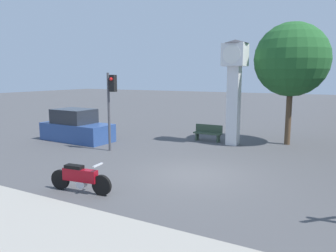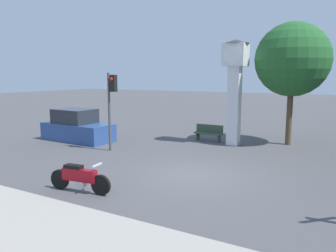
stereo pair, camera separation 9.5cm
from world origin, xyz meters
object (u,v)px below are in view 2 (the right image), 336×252
object	(u,v)px
clock_tower	(235,76)
street_tree	(292,60)
traffic_light	(111,97)
bench	(209,132)
parked_car	(77,127)
motorcycle	(79,178)

from	to	relation	value
clock_tower	street_tree	bearing A→B (deg)	30.27
traffic_light	street_tree	xyz separation A→B (m)	(7.29, 5.78, 1.85)
street_tree	bench	world-z (taller)	street_tree
traffic_light	bench	size ratio (longest dim) A/B	2.38
traffic_light	parked_car	world-z (taller)	traffic_light
clock_tower	parked_car	world-z (taller)	clock_tower
motorcycle	street_tree	world-z (taller)	street_tree
motorcycle	parked_car	xyz separation A→B (m)	(-6.17, 6.20, 0.28)
clock_tower	street_tree	xyz separation A→B (m)	(2.56, 1.50, 0.85)
motorcycle	bench	world-z (taller)	motorcycle
street_tree	parked_car	xyz separation A→B (m)	(-10.72, -4.67, -3.73)
clock_tower	traffic_light	size ratio (longest dim) A/B	1.44
bench	parked_car	distance (m)	7.50
clock_tower	traffic_light	xyz separation A→B (m)	(-4.73, -4.29, -1.00)
motorcycle	clock_tower	world-z (taller)	clock_tower
traffic_light	street_tree	bearing A→B (deg)	38.42
traffic_light	street_tree	world-z (taller)	street_tree
bench	parked_car	world-z (taller)	parked_car
clock_tower	parked_car	distance (m)	9.22
motorcycle	parked_car	world-z (taller)	parked_car
clock_tower	parked_car	size ratio (longest dim) A/B	1.29
motorcycle	street_tree	size ratio (longest dim) A/B	0.35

